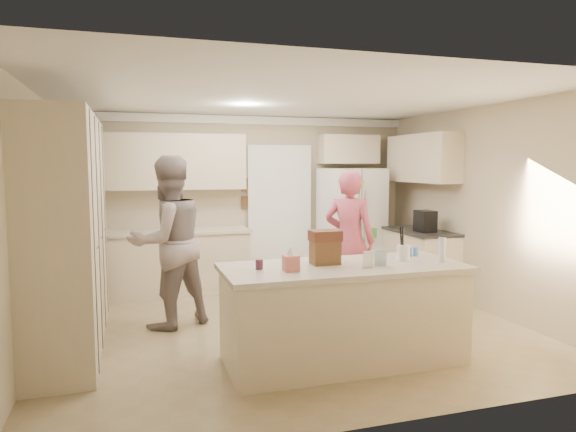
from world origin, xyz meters
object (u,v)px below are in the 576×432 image
object	(u,v)px
dollhouse_body	(325,253)
teen_girl	(350,240)
tissue_box	(291,263)
island_base	(343,316)
coffee_maker	(425,221)
utensil_crock	(403,253)
refrigerator	(351,226)
teen_boy	(168,242)

from	to	relation	value
dollhouse_body	teen_girl	distance (m)	1.78
tissue_box	island_base	bearing A→B (deg)	10.30
coffee_maker	utensil_crock	size ratio (longest dim) A/B	2.00
utensil_crock	teen_girl	xyz separation A→B (m)	(0.12, 1.57, -0.10)
dollhouse_body	utensil_crock	bearing A→B (deg)	-3.58
coffee_maker	dollhouse_body	bearing A→B (deg)	-140.71
utensil_crock	dollhouse_body	size ratio (longest dim) A/B	0.58
dollhouse_body	refrigerator	bearing A→B (deg)	61.57
tissue_box	teen_boy	xyz separation A→B (m)	(-0.94, 1.67, -0.01)
refrigerator	island_base	world-z (taller)	refrigerator
refrigerator	dollhouse_body	xyz separation A→B (m)	(-1.57, -2.89, 0.14)
refrigerator	dollhouse_body	size ratio (longest dim) A/B	6.92
island_base	teen_girl	bearing A→B (deg)	64.40
utensil_crock	teen_girl	bearing A→B (deg)	85.45
teen_boy	teen_girl	distance (m)	2.27
refrigerator	island_base	size ratio (longest dim) A/B	0.82
tissue_box	teen_girl	xyz separation A→B (m)	(1.32, 1.72, -0.10)
refrigerator	utensil_crock	world-z (taller)	refrigerator
teen_boy	dollhouse_body	bearing A→B (deg)	105.96
island_base	tissue_box	world-z (taller)	tissue_box
tissue_box	teen_boy	world-z (taller)	teen_boy
island_base	dollhouse_body	size ratio (longest dim) A/B	8.46
utensil_crock	teen_boy	world-z (taller)	teen_boy
teen_boy	teen_girl	world-z (taller)	teen_boy
dollhouse_body	island_base	bearing A→B (deg)	-33.69
island_base	dollhouse_body	bearing A→B (deg)	146.31
teen_girl	utensil_crock	bearing A→B (deg)	125.71
utensil_crock	tissue_box	distance (m)	1.21
coffee_maker	island_base	size ratio (longest dim) A/B	0.14
coffee_maker	teen_girl	world-z (taller)	teen_girl
coffee_maker	dollhouse_body	size ratio (longest dim) A/B	1.15
tissue_box	utensil_crock	bearing A→B (deg)	7.13
refrigerator	dollhouse_body	world-z (taller)	refrigerator
coffee_maker	dollhouse_body	xyz separation A→B (m)	(-2.20, -1.80, -0.03)
island_base	tissue_box	bearing A→B (deg)	-169.70
dollhouse_body	coffee_maker	bearing A→B (deg)	39.29
dollhouse_body	teen_girl	xyz separation A→B (m)	(0.92, 1.52, -0.14)
refrigerator	dollhouse_body	distance (m)	3.29
tissue_box	teen_girl	size ratio (longest dim) A/B	0.08
dollhouse_body	teen_girl	bearing A→B (deg)	58.63
coffee_maker	island_base	xyz separation A→B (m)	(-2.05, -1.90, -0.63)
refrigerator	dollhouse_body	bearing A→B (deg)	-123.46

